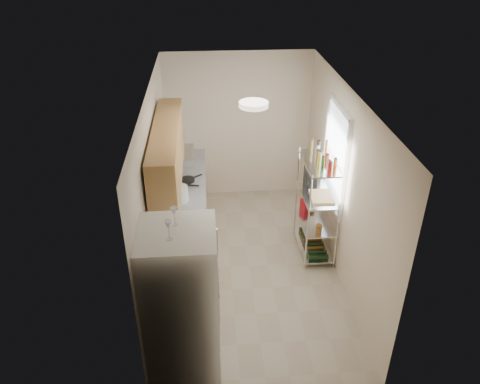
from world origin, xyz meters
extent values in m
cube|color=#ACA28C|center=(0.00, 0.00, -0.01)|extent=(2.50, 4.40, 0.01)
cube|color=white|center=(0.00, 0.00, 2.60)|extent=(2.50, 4.40, 0.01)
cube|color=beige|center=(0.00, 2.21, 1.30)|extent=(2.50, 0.01, 2.60)
cube|color=beige|center=(0.00, -2.21, 1.30)|extent=(2.50, 0.01, 2.60)
cube|color=beige|center=(-1.25, 0.00, 1.30)|extent=(0.01, 4.40, 2.60)
cube|color=beige|center=(1.25, 0.00, 1.30)|extent=(0.01, 4.40, 2.60)
cube|color=#AB7C49|center=(-0.92, 0.44, 0.43)|extent=(0.60, 3.48, 0.86)
cube|color=gray|center=(-0.90, 0.44, 0.88)|extent=(0.63, 3.51, 0.04)
cube|color=#B7BABC|center=(-0.94, -0.70, 0.88)|extent=(0.52, 0.44, 0.04)
cube|color=#B7BABC|center=(-0.64, 1.80, 0.46)|extent=(0.01, 0.55, 0.72)
cube|color=#AB7C49|center=(-1.05, 0.10, 1.81)|extent=(0.33, 2.20, 0.72)
cube|color=#B7BABC|center=(-1.00, 0.90, 1.39)|extent=(0.50, 0.60, 0.12)
cube|color=white|center=(1.23, 0.35, 1.55)|extent=(0.06, 1.00, 1.46)
cube|color=silver|center=(1.00, 0.30, 0.10)|extent=(0.45, 0.90, 0.02)
cube|color=silver|center=(1.00, 0.30, 0.55)|extent=(0.45, 0.90, 0.02)
cube|color=silver|center=(1.00, 0.30, 1.00)|extent=(0.45, 0.90, 0.02)
cube|color=silver|center=(1.00, 0.30, 1.50)|extent=(0.45, 0.90, 0.02)
cylinder|color=silver|center=(0.79, -0.14, 0.78)|extent=(0.02, 0.02, 1.55)
cylinder|color=silver|center=(0.79, 0.74, 0.78)|extent=(0.02, 0.02, 1.55)
cylinder|color=silver|center=(1.22, -0.14, 0.78)|extent=(0.02, 0.02, 1.55)
cylinder|color=silver|center=(1.22, 0.74, 0.78)|extent=(0.02, 0.02, 1.55)
cylinder|color=white|center=(0.00, -0.30, 2.57)|extent=(0.34, 0.34, 0.05)
cube|color=white|center=(-0.87, -1.72, 0.92)|extent=(0.76, 0.76, 1.84)
cylinder|color=white|center=(-0.97, 0.44, 1.01)|extent=(0.27, 0.27, 0.22)
cylinder|color=black|center=(-0.96, 0.87, 0.92)|extent=(0.29, 0.29, 0.04)
cylinder|color=black|center=(-0.87, 1.01, 0.92)|extent=(0.31, 0.31, 0.04)
cube|color=tan|center=(1.03, 0.18, 1.02)|extent=(0.33, 0.42, 0.03)
cube|color=black|center=(0.96, 0.63, 1.16)|extent=(0.20, 0.27, 0.30)
cube|color=#A3141C|center=(0.91, 0.60, 0.64)|extent=(0.14, 0.17, 0.16)
camera|label=1|loc=(-0.54, -5.38, 4.34)|focal=35.00mm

